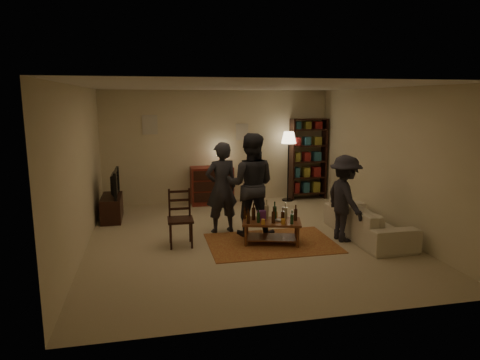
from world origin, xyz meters
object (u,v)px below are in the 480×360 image
object	(u,v)px
dining_chair	(180,216)
person_left	(221,188)
tv_stand	(112,202)
bookshelf	(308,158)
person_right	(251,185)
person_by_sofa	(345,198)
floor_lamp	(289,142)
sofa	(368,221)
coffee_table	(271,223)
dresser	(212,184)

from	to	relation	value
dining_chair	person_left	bearing A→B (deg)	35.45
tv_stand	bookshelf	bearing A→B (deg)	11.80
person_right	person_by_sofa	xyz separation A→B (m)	(1.55, -0.67, -0.18)
person_left	floor_lamp	bearing A→B (deg)	-144.46
dining_chair	person_by_sofa	size ratio (longest dim) A/B	0.65
dining_chair	tv_stand	world-z (taller)	tv_stand
tv_stand	sofa	world-z (taller)	tv_stand
person_left	coffee_table	bearing A→B (deg)	119.76
coffee_table	person_left	world-z (taller)	person_left
person_by_sofa	sofa	bearing A→B (deg)	-86.95
coffee_table	tv_stand	world-z (taller)	tv_stand
tv_stand	person_by_sofa	bearing A→B (deg)	-28.60
coffee_table	dresser	world-z (taller)	dresser
person_left	dining_chair	bearing A→B (deg)	23.09
coffee_table	bookshelf	size ratio (longest dim) A/B	0.55
coffee_table	person_left	size ratio (longest dim) A/B	0.65
coffee_table	person_right	distance (m)	0.84
floor_lamp	person_by_sofa	bearing A→B (deg)	-89.78
dresser	floor_lamp	world-z (taller)	floor_lamp
dining_chair	person_by_sofa	distance (m)	2.90
floor_lamp	person_right	xyz separation A→B (m)	(-1.54, -2.44, -0.50)
dining_chair	bookshelf	bearing A→B (deg)	41.04
bookshelf	floor_lamp	bearing A→B (deg)	-166.87
dresser	person_right	world-z (taller)	person_right
dresser	sofa	bearing A→B (deg)	-52.46
dining_chair	person_left	world-z (taller)	person_left
sofa	person_left	size ratio (longest dim) A/B	1.21
tv_stand	sofa	size ratio (longest dim) A/B	0.51
dining_chair	dresser	distance (m)	2.97
tv_stand	floor_lamp	size ratio (longest dim) A/B	0.62
floor_lamp	dining_chair	bearing A→B (deg)	-136.16
dresser	floor_lamp	distance (m)	2.12
person_left	person_by_sofa	xyz separation A→B (m)	(2.05, -0.93, -0.09)
dining_chair	person_right	size ratio (longest dim) A/B	0.52
dresser	sofa	xyz separation A→B (m)	(2.39, -3.11, -0.17)
tv_stand	floor_lamp	distance (m)	4.35
dining_chair	person_left	distance (m)	1.05
coffee_table	dresser	size ratio (longest dim) A/B	0.82
person_right	dining_chair	bearing A→B (deg)	32.09
bookshelf	person_left	bearing A→B (deg)	-138.33
floor_lamp	person_right	distance (m)	2.93
dresser	person_by_sofa	distance (m)	3.71
coffee_table	person_by_sofa	bearing A→B (deg)	-4.42
coffee_table	person_right	world-z (taller)	person_right
dresser	coffee_table	bearing A→B (deg)	-79.46
dining_chair	bookshelf	size ratio (longest dim) A/B	0.49
tv_stand	bookshelf	xyz separation A→B (m)	(4.69, 0.98, 0.65)
tv_stand	dresser	world-z (taller)	dresser
person_right	person_by_sofa	world-z (taller)	person_right
coffee_table	dining_chair	world-z (taller)	dining_chair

